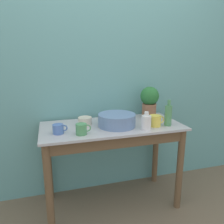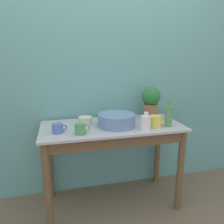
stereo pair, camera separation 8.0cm
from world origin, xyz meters
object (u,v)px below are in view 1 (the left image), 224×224
at_px(potted_plant, 149,100).
at_px(bottle_short, 146,122).
at_px(bowl_small_cream, 85,121).
at_px(bowl_wash_large, 117,120).
at_px(mug_yellow, 155,121).
at_px(bottle_tall, 168,115).
at_px(mug_blue, 58,129).
at_px(mug_green, 82,129).

relative_size(potted_plant, bottle_short, 2.03).
height_order(bottle_short, bowl_small_cream, bottle_short).
height_order(bowl_wash_large, bottle_short, bottle_short).
bearing_deg(mug_yellow, bottle_tall, -7.25).
bearing_deg(mug_blue, mug_green, -22.67).
xyz_separation_m(mug_blue, bowl_small_cream, (0.24, 0.17, -0.00)).
xyz_separation_m(mug_yellow, mug_blue, (-0.83, 0.04, -0.01)).
bearing_deg(bottle_short, mug_yellow, 26.49).
relative_size(bottle_short, mug_yellow, 1.11).
xyz_separation_m(bottle_short, mug_yellow, (0.12, 0.06, -0.01)).
distance_m(potted_plant, mug_blue, 0.94).
xyz_separation_m(potted_plant, mug_blue, (-0.90, -0.25, -0.13)).
relative_size(bowl_wash_large, bottle_short, 2.15).
relative_size(mug_yellow, mug_blue, 1.17).
bearing_deg(mug_blue, potted_plant, 15.50).
relative_size(bottle_tall, mug_green, 1.92).
distance_m(bottle_short, mug_blue, 0.72).
bearing_deg(mug_green, potted_plant, 23.85).
bearing_deg(mug_yellow, bottle_short, -153.51).
distance_m(bottle_tall, mug_yellow, 0.12).
height_order(mug_yellow, mug_green, mug_yellow).
xyz_separation_m(bowl_wash_large, bowl_small_cream, (-0.26, 0.11, -0.02)).
bearing_deg(bottle_tall, potted_plant, 97.18).
bearing_deg(mug_yellow, bowl_wash_large, 163.30).
height_order(mug_yellow, bowl_small_cream, mug_yellow).
height_order(mug_yellow, mug_blue, mug_yellow).
bearing_deg(mug_blue, mug_yellow, -2.77).
xyz_separation_m(bottle_tall, mug_yellow, (-0.11, 0.01, -0.05)).
bearing_deg(mug_yellow, potted_plant, 75.40).
xyz_separation_m(bottle_tall, bottle_short, (-0.23, -0.04, -0.03)).
relative_size(mug_green, mug_blue, 1.03).
distance_m(potted_plant, mug_yellow, 0.32).
xyz_separation_m(bowl_wash_large, mug_blue, (-0.50, -0.06, -0.02)).
relative_size(bowl_wash_large, mug_green, 2.72).
relative_size(potted_plant, mug_yellow, 2.26).
xyz_separation_m(potted_plant, mug_green, (-0.73, -0.32, -0.13)).
bearing_deg(potted_plant, mug_yellow, -104.60).
height_order(bowl_wash_large, mug_yellow, bowl_wash_large).
height_order(bottle_short, mug_blue, bottle_short).
relative_size(mug_yellow, bowl_small_cream, 1.11).
bearing_deg(mug_green, mug_yellow, 2.82).
relative_size(bottle_short, mug_green, 1.26).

